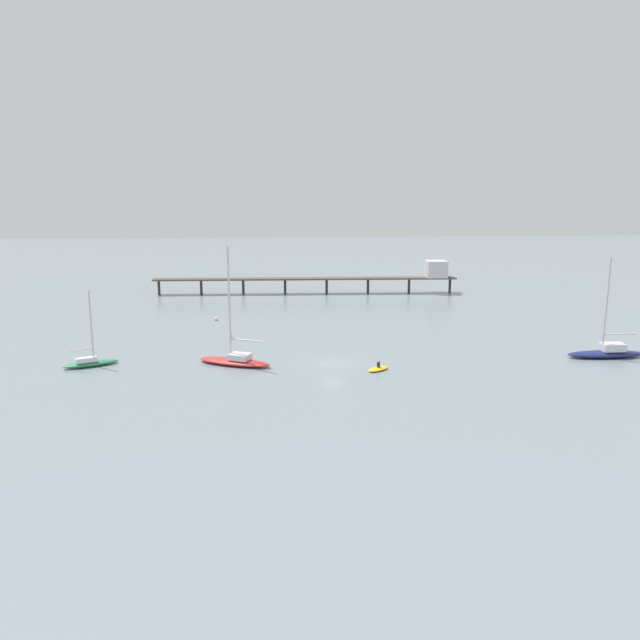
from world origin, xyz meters
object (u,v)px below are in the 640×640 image
at_px(sailboat_navy, 607,351).
at_px(mooring_buoy_far, 216,319).
at_px(pier, 369,274).
at_px(dinghy_yellow, 378,368).
at_px(sailboat_red, 235,359).
at_px(sailboat_green, 90,361).
at_px(mooring_buoy_mid, 230,335).

relative_size(sailboat_navy, mooring_buoy_far, 21.27).
height_order(pier, dinghy_yellow, pier).
bearing_deg(pier, sailboat_red, -115.38).
bearing_deg(dinghy_yellow, pier, 82.03).
height_order(dinghy_yellow, mooring_buoy_far, dinghy_yellow).
distance_m(pier, sailboat_red, 54.65).
xyz_separation_m(sailboat_navy, sailboat_green, (-60.64, 1.15, -0.14)).
distance_m(sailboat_navy, sailboat_red, 44.26).
bearing_deg(sailboat_red, pier, 64.62).
bearing_deg(mooring_buoy_far, pier, 40.97).
height_order(pier, sailboat_red, sailboat_red).
bearing_deg(mooring_buoy_far, dinghy_yellow, -55.24).
bearing_deg(dinghy_yellow, sailboat_green, 172.42).
bearing_deg(mooring_buoy_mid, sailboat_green, -138.49).
xyz_separation_m(sailboat_green, mooring_buoy_mid, (15.00, 13.28, -0.31)).
height_order(sailboat_navy, mooring_buoy_far, sailboat_navy).
xyz_separation_m(sailboat_red, sailboat_green, (-16.38, 0.70, -0.11)).
xyz_separation_m(sailboat_navy, dinghy_yellow, (-28.27, -3.15, -0.52)).
bearing_deg(pier, mooring_buoy_far, -139.03).
bearing_deg(sailboat_green, mooring_buoy_far, 63.63).
relative_size(pier, sailboat_navy, 4.83).
xyz_separation_m(pier, dinghy_yellow, (-7.40, -52.90, -3.48)).
distance_m(sailboat_green, mooring_buoy_mid, 20.04).
height_order(sailboat_red, sailboat_green, sailboat_red).
distance_m(dinghy_yellow, mooring_buoy_far, 35.30).
xyz_separation_m(sailboat_navy, mooring_buoy_mid, (-45.64, 14.43, -0.46)).
distance_m(dinghy_yellow, mooring_buoy_mid, 24.72).
bearing_deg(pier, mooring_buoy_mid, -125.04).
distance_m(sailboat_green, mooring_buoy_far, 27.56).
bearing_deg(mooring_buoy_mid, pier, 54.96).
height_order(sailboat_red, dinghy_yellow, sailboat_red).
distance_m(sailboat_green, dinghy_yellow, 32.66).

